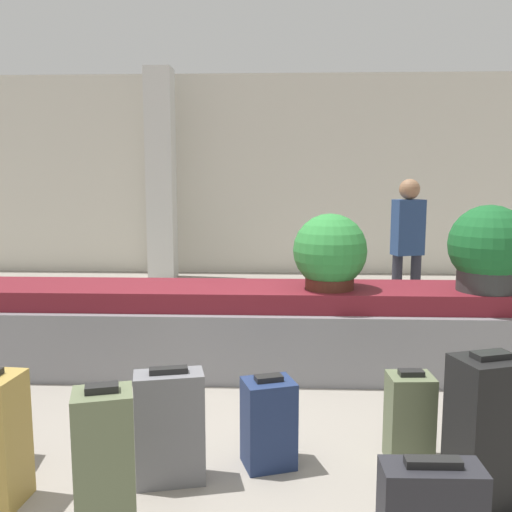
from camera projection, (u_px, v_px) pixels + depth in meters
name	position (u px, v px, depth m)	size (l,w,h in m)	color
ground_plane	(245.00, 455.00, 3.30)	(18.00, 18.00, 0.00)	gray
back_wall	(268.00, 175.00, 9.25)	(18.00, 0.06, 3.20)	beige
carousel	(256.00, 329.00, 4.73)	(8.12, 0.85, 0.71)	gray
pillar	(161.00, 175.00, 8.75)	(0.40, 0.40, 3.20)	silver
suitcase_0	(268.00, 423.00, 3.16)	(0.33, 0.30, 0.52)	navy
suitcase_3	(170.00, 427.00, 2.98)	(0.39, 0.26, 0.63)	slate
suitcase_6	(409.00, 418.00, 3.21)	(0.26, 0.22, 0.54)	#5B6647
suitcase_7	(486.00, 430.00, 2.79)	(0.39, 0.35, 0.77)	black
suitcase_8	(105.00, 473.00, 2.40)	(0.29, 0.27, 0.76)	#5B6647
potted_plant_0	(489.00, 250.00, 4.44)	(0.62, 0.62, 0.68)	#2D2D2D
potted_plant_1	(330.00, 253.00, 4.53)	(0.59, 0.59, 0.60)	#4C2319
traveler_0	(408.00, 239.00, 6.14)	(0.36, 0.27, 1.57)	#282833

